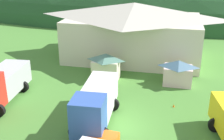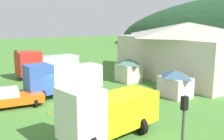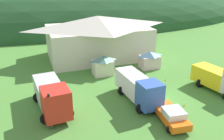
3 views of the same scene
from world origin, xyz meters
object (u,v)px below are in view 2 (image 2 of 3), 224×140
at_px(play_shed_cream, 128,70).
at_px(play_shed_pink, 175,83).
at_px(traffic_light_east, 183,137).
at_px(traffic_cone_near_pickup, 49,113).
at_px(service_pickup_orange, 12,98).
at_px(traffic_light_west, 17,61).
at_px(traffic_cone_mid_row, 130,105).
at_px(box_truck_blue, 62,78).
at_px(crane_truck_red, 45,63).
at_px(flatbed_truck_yellow, 106,111).
at_px(depot_building, 187,49).

relative_size(play_shed_cream, play_shed_pink, 0.98).
relative_size(play_shed_pink, traffic_light_east, 0.72).
bearing_deg(traffic_cone_near_pickup, service_pickup_orange, -145.08).
bearing_deg(traffic_light_west, traffic_cone_mid_row, 21.53).
height_order(box_truck_blue, traffic_light_east, traffic_light_east).
xyz_separation_m(box_truck_blue, traffic_cone_mid_row, (5.99, 4.00, -1.76)).
xyz_separation_m(service_pickup_orange, traffic_cone_mid_row, (4.80, 8.95, -0.83)).
bearing_deg(traffic_light_west, play_shed_cream, 52.82).
distance_m(play_shed_pink, crane_truck_red, 17.58).
relative_size(box_truck_blue, flatbed_truck_yellow, 1.11).
bearing_deg(play_shed_cream, traffic_cone_near_pickup, -64.14).
bearing_deg(depot_building, crane_truck_red, -121.34).
xyz_separation_m(depot_building, box_truck_blue, (-0.29, -17.18, -1.94)).
bearing_deg(play_shed_pink, crane_truck_red, -152.93).
bearing_deg(play_shed_pink, box_truck_blue, -124.00).
xyz_separation_m(flatbed_truck_yellow, traffic_cone_mid_row, (-4.52, 5.09, -1.77)).
height_order(depot_building, crane_truck_red, depot_building).
distance_m(traffic_light_west, traffic_light_east, 26.67).
bearing_deg(box_truck_blue, flatbed_truck_yellow, 80.70).
bearing_deg(crane_truck_red, traffic_light_west, -13.59).
distance_m(service_pickup_orange, traffic_light_east, 16.05).
bearing_deg(traffic_cone_near_pickup, crane_truck_red, 163.89).
bearing_deg(play_shed_pink, play_shed_cream, -178.45).
distance_m(depot_building, play_shed_pink, 10.22).
height_order(service_pickup_orange, traffic_light_west, traffic_light_west).
relative_size(play_shed_cream, traffic_light_west, 0.81).
bearing_deg(service_pickup_orange, depot_building, -171.74).
height_order(flatbed_truck_yellow, traffic_cone_mid_row, flatbed_truck_yellow).
distance_m(traffic_light_west, traffic_cone_near_pickup, 14.44).
relative_size(play_shed_cream, traffic_cone_near_pickup, 4.77).
xyz_separation_m(traffic_light_east, traffic_cone_mid_row, (-10.69, 5.15, -2.63)).
bearing_deg(box_truck_blue, play_shed_pink, 142.63).
xyz_separation_m(depot_building, play_shed_pink, (5.90, -8.01, -2.34)).
bearing_deg(box_truck_blue, crane_truck_red, -100.45).
relative_size(traffic_light_east, traffic_cone_near_pickup, 6.79).
bearing_deg(traffic_cone_near_pickup, traffic_light_east, 7.57).
height_order(traffic_light_east, traffic_cone_mid_row, traffic_light_east).
distance_m(play_shed_pink, traffic_cone_near_pickup, 12.19).
height_order(play_shed_pink, traffic_light_west, traffic_light_west).
xyz_separation_m(play_shed_cream, play_shed_pink, (7.61, 0.21, -0.13)).
relative_size(flatbed_truck_yellow, traffic_light_east, 1.60).
xyz_separation_m(play_shed_pink, flatbed_truck_yellow, (4.33, -10.27, 0.42)).
bearing_deg(traffic_cone_mid_row, traffic_light_west, -158.47).
xyz_separation_m(crane_truck_red, traffic_cone_near_pickup, (13.74, -3.97, -1.80)).
distance_m(depot_building, crane_truck_red, 18.84).
xyz_separation_m(traffic_cone_near_pickup, traffic_cone_mid_row, (1.72, 6.80, 0.00)).
relative_size(play_shed_cream, traffic_cone_mid_row, 5.33).
distance_m(box_truck_blue, flatbed_truck_yellow, 10.57).
bearing_deg(flatbed_truck_yellow, play_shed_pink, -167.35).
distance_m(box_truck_blue, traffic_cone_near_pickup, 5.40).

